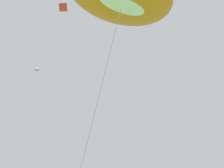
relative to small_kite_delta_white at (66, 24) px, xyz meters
name	(u,v)px	position (x,y,z in m)	size (l,w,h in m)	color
small_kite_delta_white	(66,24)	(0.00, 0.00, 0.00)	(4.34, 3.07, 18.43)	red
small_kite_streamer_purple	(37,69)	(11.83, 18.02, 7.88)	(4.07, 2.38, 24.84)	pink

